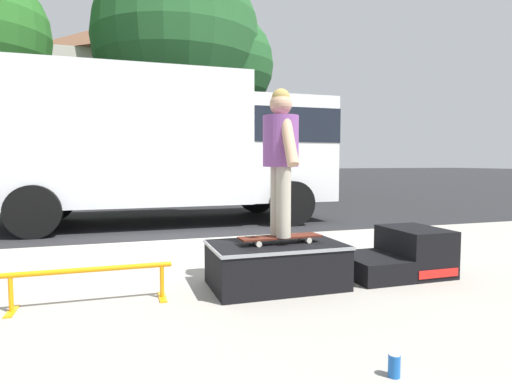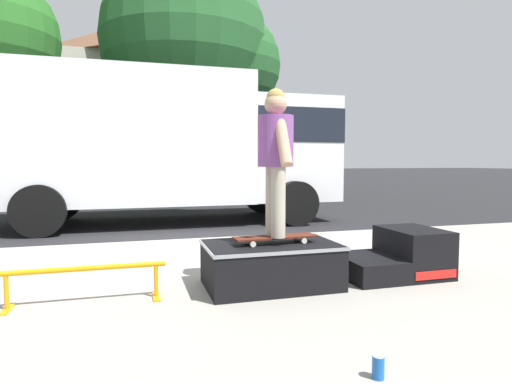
{
  "view_description": "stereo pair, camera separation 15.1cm",
  "coord_description": "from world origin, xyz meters",
  "px_view_note": "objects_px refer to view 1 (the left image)",
  "views": [
    {
      "loc": [
        -0.71,
        -6.87,
        1.28
      ],
      "look_at": [
        1.01,
        -1.47,
        0.88
      ],
      "focal_mm": 29.86,
      "sensor_mm": 36.0,
      "label": 1
    },
    {
      "loc": [
        -0.57,
        -6.92,
        1.28
      ],
      "look_at": [
        1.01,
        -1.47,
        0.88
      ],
      "focal_mm": 29.86,
      "sensor_mm": 36.0,
      "label": 2
    }
  ],
  "objects_px": {
    "skate_box": "(276,263)",
    "skater_kid": "(281,150)",
    "grind_rail": "(90,277)",
    "skateboard": "(280,237)",
    "soda_can_b": "(394,365)",
    "street_tree_main": "(187,46)",
    "kicker_ramp": "(401,256)",
    "box_truck": "(168,142)"
  },
  "relations": [
    {
      "from": "street_tree_main",
      "to": "grind_rail",
      "type": "bearing_deg",
      "value": -102.82
    },
    {
      "from": "kicker_ramp",
      "to": "box_truck",
      "type": "bearing_deg",
      "value": 108.3
    },
    {
      "from": "grind_rail",
      "to": "street_tree_main",
      "type": "distance_m",
      "value": 11.98
    },
    {
      "from": "skate_box",
      "to": "grind_rail",
      "type": "height_order",
      "value": "skate_box"
    },
    {
      "from": "soda_can_b",
      "to": "street_tree_main",
      "type": "xyz_separation_m",
      "value": [
        0.8,
        12.46,
        4.92
      ]
    },
    {
      "from": "skater_kid",
      "to": "street_tree_main",
      "type": "relative_size",
      "value": 0.17
    },
    {
      "from": "grind_rail",
      "to": "skater_kid",
      "type": "height_order",
      "value": "skater_kid"
    },
    {
      "from": "grind_rail",
      "to": "soda_can_b",
      "type": "relative_size",
      "value": 10.35
    },
    {
      "from": "soda_can_b",
      "to": "box_truck",
      "type": "height_order",
      "value": "box_truck"
    },
    {
      "from": "skateboard",
      "to": "kicker_ramp",
      "type": "bearing_deg",
      "value": 0.98
    },
    {
      "from": "grind_rail",
      "to": "skateboard",
      "type": "height_order",
      "value": "skateboard"
    },
    {
      "from": "skateboard",
      "to": "box_truck",
      "type": "xyz_separation_m",
      "value": [
        -0.44,
        5.43,
        1.12
      ]
    },
    {
      "from": "kicker_ramp",
      "to": "soda_can_b",
      "type": "xyz_separation_m",
      "value": [
        -1.36,
        -1.77,
        -0.13
      ]
    },
    {
      "from": "skate_box",
      "to": "skateboard",
      "type": "xyz_separation_m",
      "value": [
        0.03,
        -0.02,
        0.25
      ]
    },
    {
      "from": "skate_box",
      "to": "skateboard",
      "type": "bearing_deg",
      "value": -35.04
    },
    {
      "from": "grind_rail",
      "to": "box_truck",
      "type": "distance_m",
      "value": 5.73
    },
    {
      "from": "soda_can_b",
      "to": "street_tree_main",
      "type": "relative_size",
      "value": 0.02
    },
    {
      "from": "grind_rail",
      "to": "skateboard",
      "type": "bearing_deg",
      "value": 0.14
    },
    {
      "from": "kicker_ramp",
      "to": "grind_rail",
      "type": "distance_m",
      "value": 3.0
    },
    {
      "from": "kicker_ramp",
      "to": "street_tree_main",
      "type": "height_order",
      "value": "street_tree_main"
    },
    {
      "from": "kicker_ramp",
      "to": "box_truck",
      "type": "height_order",
      "value": "box_truck"
    },
    {
      "from": "grind_rail",
      "to": "skateboard",
      "type": "distance_m",
      "value": 1.67
    },
    {
      "from": "skater_kid",
      "to": "soda_can_b",
      "type": "height_order",
      "value": "skater_kid"
    },
    {
      "from": "skateboard",
      "to": "box_truck",
      "type": "relative_size",
      "value": 0.11
    },
    {
      "from": "kicker_ramp",
      "to": "skateboard",
      "type": "relative_size",
      "value": 1.32
    },
    {
      "from": "skate_box",
      "to": "soda_can_b",
      "type": "relative_size",
      "value": 9.72
    },
    {
      "from": "street_tree_main",
      "to": "soda_can_b",
      "type": "bearing_deg",
      "value": -93.66
    },
    {
      "from": "soda_can_b",
      "to": "kicker_ramp",
      "type": "bearing_deg",
      "value": 52.56
    },
    {
      "from": "skate_box",
      "to": "skater_kid",
      "type": "xyz_separation_m",
      "value": [
        0.03,
        -0.02,
        1.05
      ]
    },
    {
      "from": "skate_box",
      "to": "skater_kid",
      "type": "bearing_deg",
      "value": -35.04
    },
    {
      "from": "skater_kid",
      "to": "grind_rail",
      "type": "bearing_deg",
      "value": -179.86
    },
    {
      "from": "grind_rail",
      "to": "skater_kid",
      "type": "bearing_deg",
      "value": 0.14
    },
    {
      "from": "skate_box",
      "to": "skateboard",
      "type": "height_order",
      "value": "skateboard"
    },
    {
      "from": "skateboard",
      "to": "soda_can_b",
      "type": "xyz_separation_m",
      "value": [
        -0.01,
        -1.75,
        -0.4
      ]
    },
    {
      "from": "kicker_ramp",
      "to": "soda_can_b",
      "type": "bearing_deg",
      "value": -127.44
    },
    {
      "from": "kicker_ramp",
      "to": "skater_kid",
      "type": "bearing_deg",
      "value": -179.02
    },
    {
      "from": "grind_rail",
      "to": "soda_can_b",
      "type": "xyz_separation_m",
      "value": [
        1.64,
        -1.75,
        -0.17
      ]
    },
    {
      "from": "kicker_ramp",
      "to": "soda_can_b",
      "type": "height_order",
      "value": "kicker_ramp"
    },
    {
      "from": "grind_rail",
      "to": "skater_kid",
      "type": "distance_m",
      "value": 1.95
    },
    {
      "from": "soda_can_b",
      "to": "box_truck",
      "type": "relative_size",
      "value": 0.02
    },
    {
      "from": "skater_kid",
      "to": "street_tree_main",
      "type": "distance_m",
      "value": 11.37
    },
    {
      "from": "skate_box",
      "to": "street_tree_main",
      "type": "bearing_deg",
      "value": 85.62
    }
  ]
}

